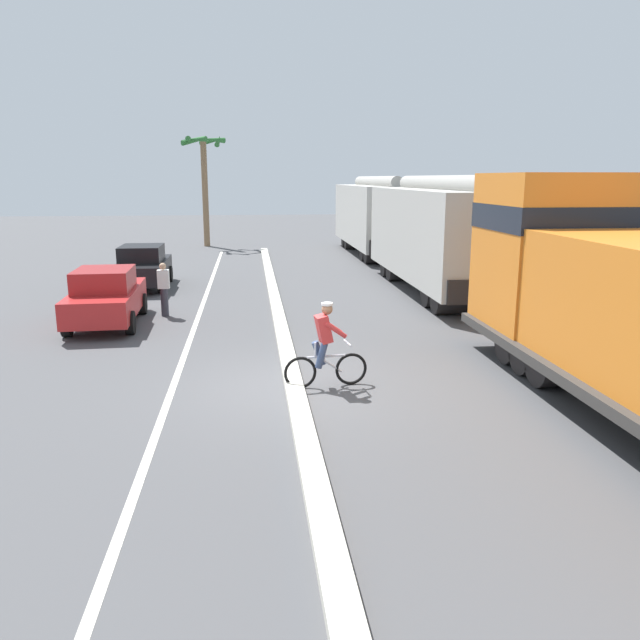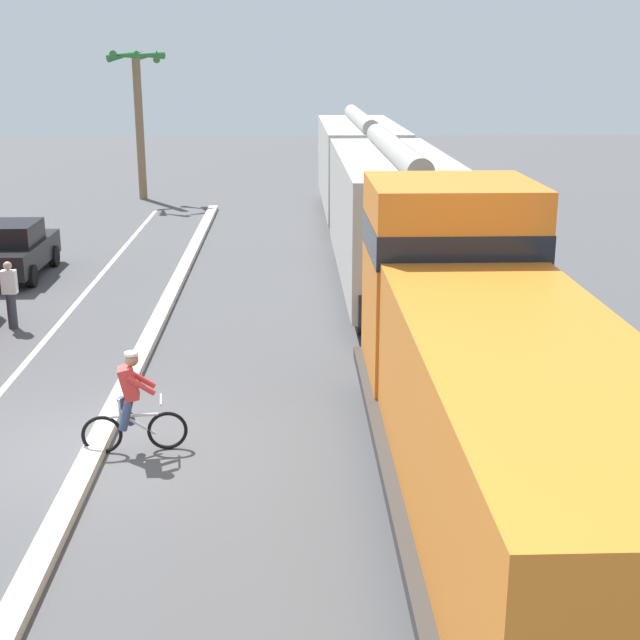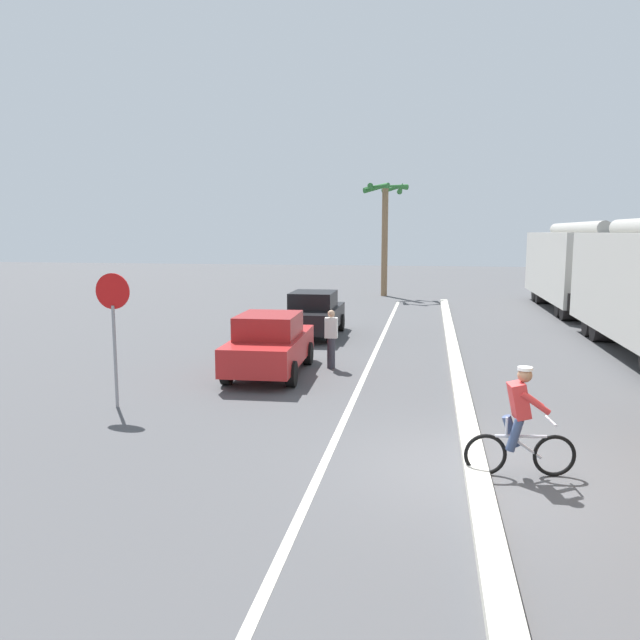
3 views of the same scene
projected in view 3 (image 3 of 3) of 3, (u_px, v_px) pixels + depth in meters
ground_plane at (475, 471)px, 9.83m from camera, size 120.00×120.00×0.00m
median_curb at (459, 378)px, 15.67m from camera, size 0.36×36.00×0.16m
lane_stripe at (363, 378)px, 16.09m from camera, size 0.14×36.00×0.01m
hopper_car_middle at (574, 267)px, 29.62m from camera, size 2.90×10.60×4.18m
parked_car_red at (270, 344)px, 16.39m from camera, size 1.96×4.26×1.62m
parked_car_black at (314, 314)px, 22.41m from camera, size 1.87×4.22×1.62m
cyclist at (520, 425)px, 9.52m from camera, size 1.70×0.51×1.71m
stop_sign at (114, 314)px, 13.14m from camera, size 0.76×0.08×2.88m
palm_tree_near at (385, 211)px, 35.99m from camera, size 2.72×2.78×6.62m
pedestrian_by_cars at (331, 338)px, 17.09m from camera, size 0.34×0.22×1.62m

